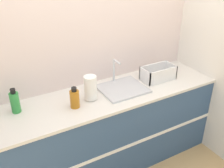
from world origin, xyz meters
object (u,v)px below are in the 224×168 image
object	(u,v)px
sink	(122,88)
bottle_green	(15,102)
paper_towel_roll	(90,88)
dish_rack	(158,75)
bottle_amber	(75,99)

from	to	relation	value
sink	bottle_green	bearing A→B (deg)	173.94
sink	paper_towel_roll	world-z (taller)	sink
dish_rack	bottle_amber	world-z (taller)	bottle_amber
paper_towel_roll	dish_rack	xyz separation A→B (m)	(0.84, 0.01, -0.07)
bottle_amber	paper_towel_roll	bearing A→B (deg)	16.13
dish_rack	bottle_green	distance (m)	1.53
sink	bottle_amber	distance (m)	0.57
sink	bottle_amber	bearing A→B (deg)	-172.30
sink	paper_towel_roll	xyz separation A→B (m)	(-0.38, -0.02, 0.11)
sink	dish_rack	world-z (taller)	sink
bottle_green	sink	bearing A→B (deg)	-6.06
bottle_amber	bottle_green	world-z (taller)	bottle_green
sink	bottle_amber	size ratio (longest dim) A/B	2.25
dish_rack	sink	bearing A→B (deg)	179.15
sink	bottle_green	world-z (taller)	sink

